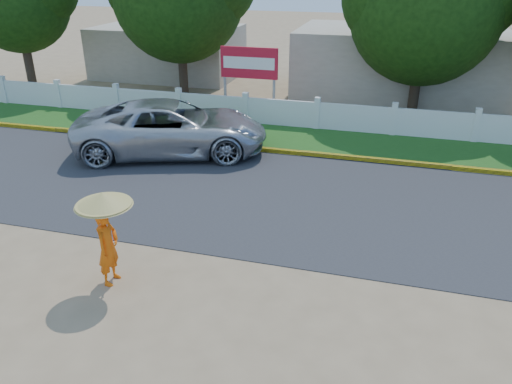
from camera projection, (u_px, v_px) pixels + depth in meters
ground at (231, 286)px, 10.59m from camera, size 120.00×120.00×0.00m
road at (279, 197)px, 14.51m from camera, size 60.00×7.00×0.02m
grass_verge at (310, 140)px, 19.09m from camera, size 60.00×3.50×0.03m
curb at (302, 153)px, 17.58m from camera, size 40.00×0.18×0.16m
fence at (317, 116)px, 20.13m from camera, size 40.00×0.10×1.10m
building_near at (399, 62)px, 24.89m from camera, size 10.00×6.00×3.20m
building_far at (169, 52)px, 28.99m from camera, size 8.00×5.00×2.80m
vehicle at (172, 128)px, 17.48m from camera, size 7.28×5.06×1.85m
monk_with_parasol at (106, 225)px, 10.16m from camera, size 1.16×1.16×2.11m
billboard at (249, 67)px, 21.17m from camera, size 2.50×0.13×2.95m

